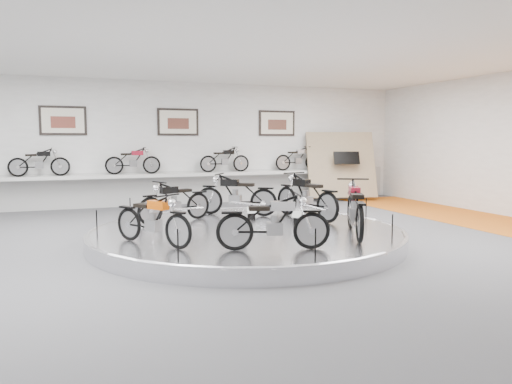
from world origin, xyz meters
name	(u,v)px	position (x,y,z in m)	size (l,w,h in m)	color
floor	(252,246)	(0.00, 0.00, 0.00)	(16.00, 16.00, 0.00)	#4F4F51
ceiling	(252,42)	(0.00, 0.00, 4.00)	(16.00, 16.00, 0.00)	white
wall_back	(178,144)	(0.00, 7.00, 2.00)	(16.00, 16.00, 0.00)	white
orange_carpet_strip	(508,225)	(6.80, 0.00, 0.01)	(2.40, 12.60, 0.01)	#C97021
dado_band	(179,188)	(0.00, 6.98, 0.55)	(15.68, 0.04, 1.10)	#BCBCBA
display_platform	(247,236)	(0.00, 0.30, 0.15)	(6.40, 6.40, 0.30)	silver
platform_rim	(247,230)	(0.00, 0.30, 0.27)	(6.40, 6.40, 0.10)	#B2B2BA
shelf	(181,175)	(0.00, 6.70, 1.00)	(11.00, 0.55, 0.10)	silver
poster_left	(63,121)	(-3.50, 6.96, 2.70)	(1.35, 0.06, 0.88)	#EDE4CB
poster_center	(178,122)	(0.00, 6.96, 2.70)	(1.35, 0.06, 0.88)	#EDE4CB
poster_right	(277,123)	(3.50, 6.96, 2.70)	(1.35, 0.06, 0.88)	#EDE4CB
display_panel	(341,165)	(5.60, 6.10, 1.25)	(2.40, 0.12, 2.40)	#998561
shelf_bike_a	(39,164)	(-4.20, 6.70, 1.42)	(1.22, 0.42, 0.73)	black
shelf_bike_b	(133,163)	(-1.50, 6.70, 1.42)	(1.22, 0.42, 0.73)	maroon
shelf_bike_c	(225,161)	(1.50, 6.70, 1.42)	(1.22, 0.42, 0.73)	black
shelf_bike_d	(298,160)	(4.20, 6.70, 1.42)	(1.22, 0.42, 0.73)	#ABAAAF
bike_a	(306,196)	(1.72, 1.03, 0.83)	(1.81, 0.64, 1.07)	black
bike_b	(236,194)	(0.37, 2.12, 0.81)	(1.73, 0.61, 1.02)	black
bike_c	(175,201)	(-1.22, 1.66, 0.77)	(1.58, 0.56, 0.93)	black
bike_d	(153,219)	(-2.07, -0.61, 0.76)	(1.55, 0.55, 0.91)	#D14F05
bike_e	(273,222)	(-0.26, -1.74, 0.77)	(1.61, 0.57, 0.95)	#ABAAAF
bike_f	(355,208)	(1.68, -1.12, 0.84)	(1.82, 0.64, 1.07)	maroon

